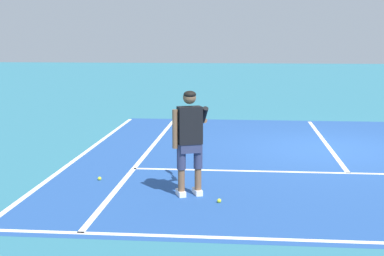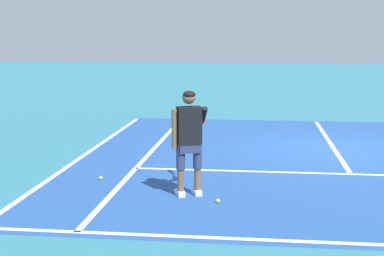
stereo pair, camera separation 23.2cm
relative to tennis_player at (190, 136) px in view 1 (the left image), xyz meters
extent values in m
plane|color=teal|center=(2.85, 4.04, -0.99)|extent=(80.00, 80.00, 0.00)
cube|color=#234C93|center=(2.85, 3.11, -0.99)|extent=(10.98, 10.43, 0.00)
cube|color=white|center=(2.85, 1.73, -0.99)|extent=(8.23, 0.10, 0.01)
cube|color=white|center=(2.85, 4.93, -0.99)|extent=(0.10, 6.40, 0.01)
cube|color=white|center=(-1.27, 3.11, -0.99)|extent=(0.10, 10.03, 0.01)
cube|color=white|center=(-2.64, 3.11, -0.99)|extent=(0.10, 10.03, 0.01)
cube|color=white|center=(-0.14, -0.04, -0.94)|extent=(0.20, 0.30, 0.09)
cube|color=white|center=(0.12, 0.06, -0.94)|extent=(0.20, 0.30, 0.09)
cylinder|color=brown|center=(-0.13, -0.08, -0.72)|extent=(0.11, 0.11, 0.36)
cylinder|color=#2D3351|center=(-0.13, -0.08, -0.33)|extent=(0.14, 0.14, 0.41)
cylinder|color=brown|center=(0.13, 0.02, -0.72)|extent=(0.11, 0.11, 0.36)
cylinder|color=#2D3351|center=(0.13, 0.02, -0.33)|extent=(0.14, 0.14, 0.41)
cube|color=#2D3351|center=(0.00, -0.03, -0.17)|extent=(0.39, 0.31, 0.20)
cube|color=black|center=(0.00, -0.03, 0.17)|extent=(0.43, 0.34, 0.60)
cylinder|color=brown|center=(-0.22, -0.12, 0.12)|extent=(0.09, 0.09, 0.62)
cylinder|color=black|center=(0.22, 0.15, 0.32)|extent=(0.18, 0.28, 0.29)
cylinder|color=brown|center=(0.18, 0.36, 0.18)|extent=(0.18, 0.30, 0.14)
sphere|color=brown|center=(0.00, -0.02, 0.62)|extent=(0.21, 0.21, 0.21)
ellipsoid|color=black|center=(0.01, -0.04, 0.67)|extent=(0.26, 0.26, 0.12)
cylinder|color=#232326|center=(0.12, 0.57, 0.15)|extent=(0.10, 0.20, 0.03)
cylinder|color=#1E479E|center=(0.06, 0.71, 0.15)|extent=(0.06, 0.10, 0.02)
torus|color=#1E479E|center=(0.00, 0.88, 0.15)|extent=(0.13, 0.29, 0.30)
cylinder|color=silver|center=(0.00, 0.88, 0.15)|extent=(0.09, 0.23, 0.25)
sphere|color=#CCE02D|center=(0.50, -0.38, -0.96)|extent=(0.07, 0.07, 0.07)
sphere|color=#CCE02D|center=(-1.71, 0.79, -0.96)|extent=(0.07, 0.07, 0.07)
camera|label=1|loc=(0.85, -8.76, 1.58)|focal=52.23mm
camera|label=2|loc=(1.08, -8.74, 1.58)|focal=52.23mm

